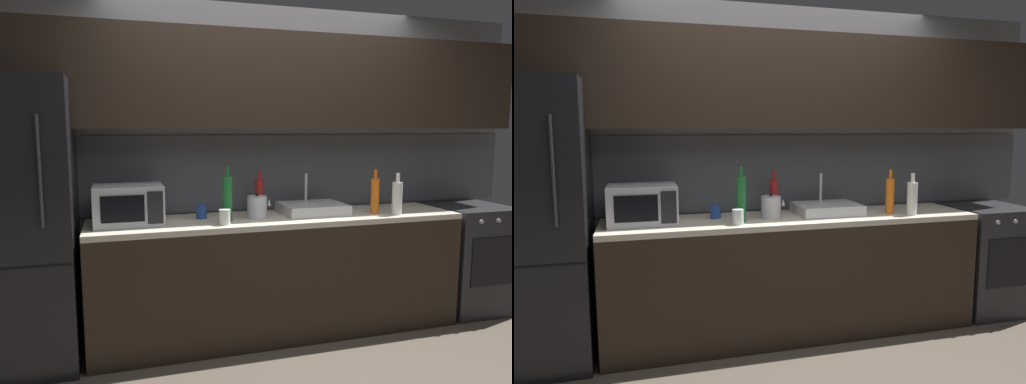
# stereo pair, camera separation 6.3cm
# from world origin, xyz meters

# --- Properties ---
(back_wall) EXTENTS (4.51, 0.44, 2.50)m
(back_wall) POSITION_xyz_m (0.00, 1.20, 1.55)
(back_wall) COLOR slate
(back_wall) RESTS_ON ground
(counter_run) EXTENTS (2.77, 0.60, 0.90)m
(counter_run) POSITION_xyz_m (0.00, 0.90, 0.45)
(counter_run) COLOR black
(counter_run) RESTS_ON ground
(refrigerator) EXTENTS (0.68, 0.69, 1.87)m
(refrigerator) POSITION_xyz_m (-1.77, 0.90, 0.93)
(refrigerator) COLOR black
(refrigerator) RESTS_ON ground
(oven_range) EXTENTS (0.60, 0.62, 0.90)m
(oven_range) POSITION_xyz_m (1.73, 0.90, 0.45)
(oven_range) COLOR #232326
(oven_range) RESTS_ON ground
(microwave) EXTENTS (0.46, 0.35, 0.27)m
(microwave) POSITION_xyz_m (-1.09, 0.92, 1.04)
(microwave) COLOR #A8AAAF
(microwave) RESTS_ON counter_run
(sink_basin) EXTENTS (0.48, 0.38, 0.30)m
(sink_basin) POSITION_xyz_m (0.28, 0.93, 0.94)
(sink_basin) COLOR #ADAFB5
(sink_basin) RESTS_ON counter_run
(kettle) EXTENTS (0.18, 0.15, 0.19)m
(kettle) POSITION_xyz_m (-0.18, 0.88, 0.98)
(kettle) COLOR #B7BABF
(kettle) RESTS_ON counter_run
(wine_bottle_orange) EXTENTS (0.07, 0.07, 0.34)m
(wine_bottle_orange) POSITION_xyz_m (0.75, 0.81, 1.04)
(wine_bottle_orange) COLOR orange
(wine_bottle_orange) RESTS_ON counter_run
(wine_bottle_red) EXTENTS (0.07, 0.07, 0.33)m
(wine_bottle_red) POSITION_xyz_m (-0.10, 1.08, 1.04)
(wine_bottle_red) COLOR #A82323
(wine_bottle_red) RESTS_ON counter_run
(wine_bottle_green) EXTENTS (0.07, 0.07, 0.39)m
(wine_bottle_green) POSITION_xyz_m (-0.42, 0.83, 1.06)
(wine_bottle_green) COLOR #1E6B2D
(wine_bottle_green) RESTS_ON counter_run
(wine_bottle_white) EXTENTS (0.08, 0.08, 0.32)m
(wine_bottle_white) POSITION_xyz_m (0.88, 0.72, 1.03)
(wine_bottle_white) COLOR silver
(wine_bottle_white) RESTS_ON counter_run
(mug_clear) EXTENTS (0.08, 0.08, 0.11)m
(mug_clear) POSITION_xyz_m (-0.46, 0.72, 0.95)
(mug_clear) COLOR silver
(mug_clear) RESTS_ON counter_run
(mug_blue) EXTENTS (0.07, 0.07, 0.10)m
(mug_blue) POSITION_xyz_m (-0.58, 0.98, 0.95)
(mug_blue) COLOR #234299
(mug_blue) RESTS_ON counter_run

